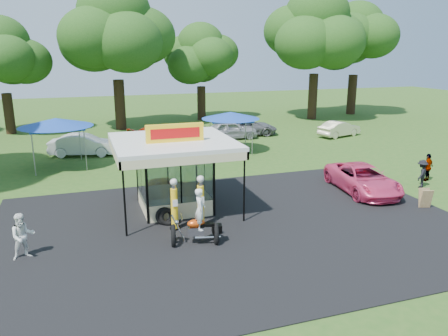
{
  "coord_description": "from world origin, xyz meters",
  "views": [
    {
      "loc": [
        -5.99,
        -14.35,
        7.37
      ],
      "look_at": [
        0.14,
        4.0,
        2.1
      ],
      "focal_mm": 35.0,
      "sensor_mm": 36.0,
      "label": 1
    }
  ],
  "objects_px": {
    "gas_station_kiosk": "(174,173)",
    "bg_car_a": "(84,145)",
    "spectator_west": "(23,236)",
    "tent_east": "(231,116)",
    "tent_west": "(56,123)",
    "kiosk_car": "(166,186)",
    "motorcycle": "(198,222)",
    "bg_car_e": "(339,129)",
    "bg_car_c": "(230,130)",
    "pink_sedan": "(363,179)",
    "bg_car_d": "(248,127)",
    "a_frame_sign": "(425,199)",
    "gas_pump_right": "(201,203)",
    "bg_car_b": "(160,135)",
    "spectator_east_b": "(428,167)",
    "spectator_east_a": "(422,174)",
    "gas_pump_left": "(174,205)"
  },
  "relations": [
    {
      "from": "bg_car_d",
      "to": "bg_car_e",
      "type": "height_order",
      "value": "bg_car_d"
    },
    {
      "from": "spectator_west",
      "to": "tent_east",
      "type": "height_order",
      "value": "tent_east"
    },
    {
      "from": "tent_west",
      "to": "kiosk_car",
      "type": "bearing_deg",
      "value": -54.77
    },
    {
      "from": "motorcycle",
      "to": "bg_car_c",
      "type": "distance_m",
      "value": 20.83
    },
    {
      "from": "spectator_west",
      "to": "bg_car_d",
      "type": "bearing_deg",
      "value": 35.01
    },
    {
      "from": "spectator_west",
      "to": "bg_car_a",
      "type": "height_order",
      "value": "spectator_west"
    },
    {
      "from": "gas_station_kiosk",
      "to": "bg_car_a",
      "type": "xyz_separation_m",
      "value": [
        -3.85,
        12.79,
        -1.0
      ]
    },
    {
      "from": "motorcycle",
      "to": "bg_car_a",
      "type": "xyz_separation_m",
      "value": [
        -3.9,
        16.89,
        -0.14
      ]
    },
    {
      "from": "motorcycle",
      "to": "bg_car_e",
      "type": "height_order",
      "value": "motorcycle"
    },
    {
      "from": "motorcycle",
      "to": "bg_car_b",
      "type": "relative_size",
      "value": 0.47
    },
    {
      "from": "bg_car_a",
      "to": "bg_car_b",
      "type": "bearing_deg",
      "value": -55.68
    },
    {
      "from": "gas_station_kiosk",
      "to": "tent_west",
      "type": "height_order",
      "value": "gas_station_kiosk"
    },
    {
      "from": "kiosk_car",
      "to": "pink_sedan",
      "type": "height_order",
      "value": "pink_sedan"
    },
    {
      "from": "gas_pump_left",
      "to": "tent_west",
      "type": "height_order",
      "value": "tent_west"
    },
    {
      "from": "motorcycle",
      "to": "pink_sedan",
      "type": "relative_size",
      "value": 0.45
    },
    {
      "from": "bg_car_d",
      "to": "gas_pump_right",
      "type": "bearing_deg",
      "value": 164.63
    },
    {
      "from": "spectator_east_b",
      "to": "bg_car_b",
      "type": "distance_m",
      "value": 19.85
    },
    {
      "from": "bg_car_a",
      "to": "tent_east",
      "type": "bearing_deg",
      "value": -89.12
    },
    {
      "from": "gas_pump_right",
      "to": "bg_car_c",
      "type": "bearing_deg",
      "value": 66.95
    },
    {
      "from": "bg_car_c",
      "to": "pink_sedan",
      "type": "bearing_deg",
      "value": -170.69
    },
    {
      "from": "pink_sedan",
      "to": "spectator_west",
      "type": "height_order",
      "value": "spectator_west"
    },
    {
      "from": "spectator_east_b",
      "to": "gas_pump_left",
      "type": "bearing_deg",
      "value": -9.26
    },
    {
      "from": "gas_station_kiosk",
      "to": "gas_pump_right",
      "type": "bearing_deg",
      "value": -76.44
    },
    {
      "from": "gas_station_kiosk",
      "to": "tent_west",
      "type": "distance_m",
      "value": 11.31
    },
    {
      "from": "a_frame_sign",
      "to": "bg_car_e",
      "type": "xyz_separation_m",
      "value": [
        6.09,
        16.82,
        0.19
      ]
    },
    {
      "from": "a_frame_sign",
      "to": "bg_car_a",
      "type": "height_order",
      "value": "bg_car_a"
    },
    {
      "from": "gas_pump_right",
      "to": "pink_sedan",
      "type": "relative_size",
      "value": 0.44
    },
    {
      "from": "gas_pump_right",
      "to": "motorcycle",
      "type": "bearing_deg",
      "value": -108.66
    },
    {
      "from": "motorcycle",
      "to": "kiosk_car",
      "type": "relative_size",
      "value": 0.84
    },
    {
      "from": "bg_car_c",
      "to": "bg_car_b",
      "type": "bearing_deg",
      "value": 92.21
    },
    {
      "from": "spectator_east_b",
      "to": "bg_car_e",
      "type": "relative_size",
      "value": 0.39
    },
    {
      "from": "bg_car_b",
      "to": "bg_car_e",
      "type": "height_order",
      "value": "bg_car_b"
    },
    {
      "from": "bg_car_e",
      "to": "spectator_east_b",
      "type": "bearing_deg",
      "value": 151.66
    },
    {
      "from": "bg_car_b",
      "to": "bg_car_e",
      "type": "distance_m",
      "value": 15.54
    },
    {
      "from": "motorcycle",
      "to": "pink_sedan",
      "type": "distance_m",
      "value": 10.58
    },
    {
      "from": "gas_station_kiosk",
      "to": "bg_car_b",
      "type": "xyz_separation_m",
      "value": [
        2.07,
        15.12,
        -1.05
      ]
    },
    {
      "from": "kiosk_car",
      "to": "bg_car_e",
      "type": "height_order",
      "value": "bg_car_e"
    },
    {
      "from": "tent_west",
      "to": "motorcycle",
      "type": "bearing_deg",
      "value": -68.62
    },
    {
      "from": "kiosk_car",
      "to": "spectator_east_a",
      "type": "bearing_deg",
      "value": -103.15
    },
    {
      "from": "gas_pump_right",
      "to": "tent_east",
      "type": "distance_m",
      "value": 14.45
    },
    {
      "from": "kiosk_car",
      "to": "spectator_east_a",
      "type": "distance_m",
      "value": 13.97
    },
    {
      "from": "bg_car_c",
      "to": "bg_car_d",
      "type": "bearing_deg",
      "value": -57.71
    },
    {
      "from": "gas_station_kiosk",
      "to": "pink_sedan",
      "type": "bearing_deg",
      "value": -3.52
    },
    {
      "from": "pink_sedan",
      "to": "bg_car_d",
      "type": "height_order",
      "value": "pink_sedan"
    },
    {
      "from": "tent_west",
      "to": "tent_east",
      "type": "xyz_separation_m",
      "value": [
        11.94,
        0.73,
        -0.21
      ]
    },
    {
      "from": "bg_car_c",
      "to": "bg_car_e",
      "type": "height_order",
      "value": "bg_car_c"
    },
    {
      "from": "pink_sedan",
      "to": "bg_car_e",
      "type": "height_order",
      "value": "pink_sedan"
    },
    {
      "from": "gas_pump_left",
      "to": "bg_car_b",
      "type": "height_order",
      "value": "gas_pump_left"
    },
    {
      "from": "bg_car_d",
      "to": "a_frame_sign",
      "type": "bearing_deg",
      "value": -164.9
    },
    {
      "from": "spectator_east_b",
      "to": "tent_west",
      "type": "bearing_deg",
      "value": -44.25
    }
  ]
}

